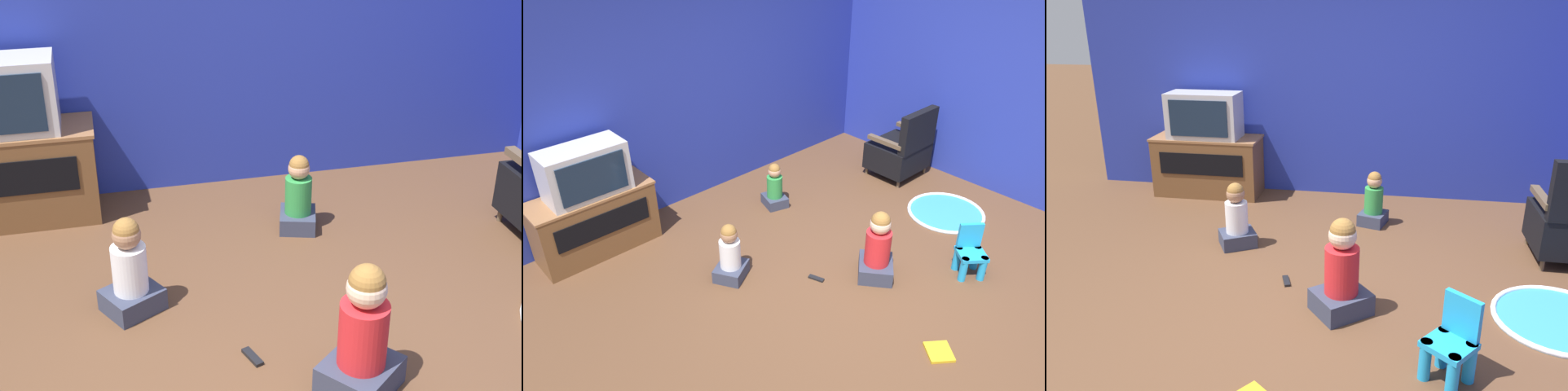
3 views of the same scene
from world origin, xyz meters
TOP-DOWN VIEW (x-y plane):
  - ground_plane at (0.00, 0.00)m, footprint 30.00×30.00m
  - wall_back at (-0.22, 2.50)m, footprint 5.56×0.12m
  - wall_right at (2.50, -0.22)m, footprint 0.12×5.56m
  - tv_cabinet at (-1.59, 2.19)m, footprint 1.18×0.47m
  - television at (-1.59, 2.16)m, footprint 0.77×0.39m
  - black_armchair at (1.94, 1.08)m, footprint 0.66×0.59m
  - yellow_kid_chair at (0.80, -0.55)m, footprint 0.34×0.34m
  - play_mat at (1.59, 0.15)m, footprint 0.86×0.86m
  - child_watching_left at (0.28, 1.61)m, footprint 0.30×0.33m
  - child_watching_center at (-0.88, 0.93)m, footprint 0.39×0.37m
  - child_watching_right at (0.13, 0.02)m, footprint 0.47×0.47m
  - book at (-0.26, -0.93)m, footprint 0.28×0.28m
  - remote_control at (-0.32, 0.35)m, footprint 0.09×0.16m

SIDE VIEW (x-z plane):
  - ground_plane at x=0.00m, z-range 0.00..0.00m
  - play_mat at x=1.59m, z-range -0.01..0.03m
  - remote_control at x=-0.32m, z-range 0.00..0.02m
  - book at x=-0.26m, z-range 0.00..0.02m
  - yellow_kid_chair at x=0.80m, z-range -0.04..0.46m
  - child_watching_left at x=0.28m, z-range -0.04..0.50m
  - child_watching_center at x=-0.88m, z-range -0.04..0.54m
  - child_watching_right at x=0.13m, z-range -0.05..0.65m
  - tv_cabinet at x=-1.59m, z-range 0.01..0.67m
  - black_armchair at x=1.94m, z-range -0.11..0.81m
  - television at x=-1.59m, z-range 0.66..1.14m
  - wall_back at x=-0.22m, z-range 0.00..2.58m
  - wall_right at x=2.50m, z-range 0.00..2.58m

